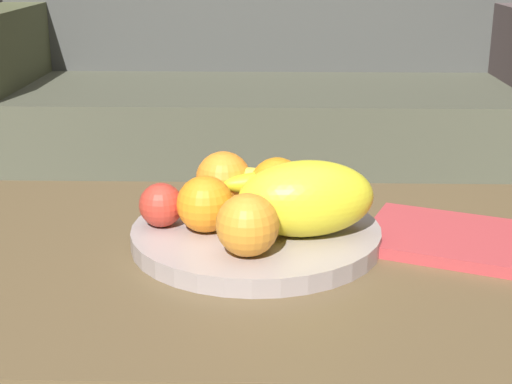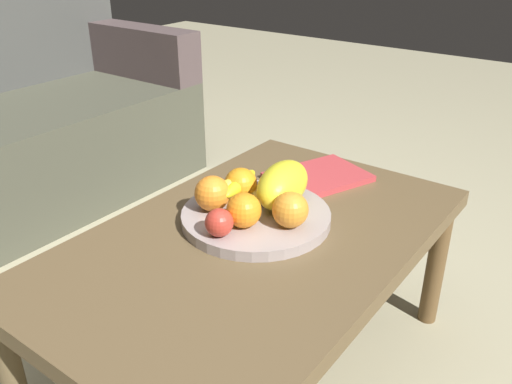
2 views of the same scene
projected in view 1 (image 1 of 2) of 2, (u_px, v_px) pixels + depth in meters
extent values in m
cube|color=brown|center=(218.00, 266.00, 1.01)|extent=(1.00, 0.62, 0.04)
cylinder|color=brown|center=(493.00, 311.00, 1.32)|extent=(0.05, 0.05, 0.37)
cube|color=#454537|center=(267.00, 148.00, 2.31)|extent=(1.70, 0.70, 0.40)
cube|color=#494C31|center=(6.00, 45.00, 2.23)|extent=(0.14, 0.70, 0.22)
cylinder|color=#9F918E|center=(256.00, 235.00, 1.03)|extent=(0.34, 0.34, 0.03)
ellipsoid|color=yellow|center=(306.00, 199.00, 0.99)|extent=(0.20, 0.13, 0.10)
sphere|color=orange|center=(205.00, 204.00, 1.00)|extent=(0.08, 0.08, 0.08)
sphere|color=orange|center=(277.00, 185.00, 1.08)|extent=(0.08, 0.08, 0.08)
sphere|color=orange|center=(247.00, 225.00, 0.92)|extent=(0.08, 0.08, 0.08)
sphere|color=orange|center=(221.00, 179.00, 1.10)|extent=(0.08, 0.08, 0.08)
sphere|color=#BD3628|center=(161.00, 205.00, 1.02)|extent=(0.06, 0.06, 0.06)
ellipsoid|color=yellow|center=(272.00, 200.00, 1.08)|extent=(0.07, 0.15, 0.03)
ellipsoid|color=yellow|center=(266.00, 195.00, 1.10)|extent=(0.10, 0.15, 0.03)
ellipsoid|color=yellow|center=(274.00, 182.00, 1.07)|extent=(0.15, 0.07, 0.03)
ellipsoid|color=yellow|center=(256.00, 180.00, 1.09)|extent=(0.15, 0.08, 0.03)
cube|color=#B73A3E|center=(460.00, 240.00, 1.03)|extent=(0.30, 0.26, 0.02)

